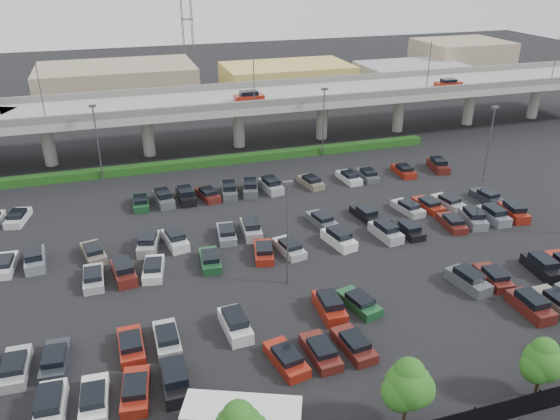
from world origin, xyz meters
name	(u,v)px	position (x,y,z in m)	size (l,w,h in m)	color
ground	(264,244)	(0.00, 0.00, 0.00)	(280.00, 280.00, 0.00)	black
overpass	(205,106)	(-0.21, 31.97, 6.97)	(150.00, 13.00, 15.80)	#9B9B93
hedge	(217,161)	(0.00, 25.00, 0.55)	(66.00, 1.60, 1.10)	#184012
tree_row	(391,390)	(0.70, -26.53, 3.52)	(65.07, 3.66, 5.94)	#332316
shuttle_bus	(242,420)	(-8.21, -24.02, 1.30)	(7.85, 5.18, 2.39)	white
parked_cars	(275,257)	(0.03, -3.98, 0.62)	(63.05, 36.69, 1.67)	maroon
light_poles	(219,187)	(-4.13, 2.00, 6.24)	(66.90, 48.38, 10.30)	#4D4D52
distant_buildings	(240,81)	(12.38, 61.81, 3.74)	(138.00, 24.00, 9.00)	gray
comm_tower	(187,16)	(4.00, 74.00, 15.61)	(2.40, 2.40, 30.00)	#4D4D52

